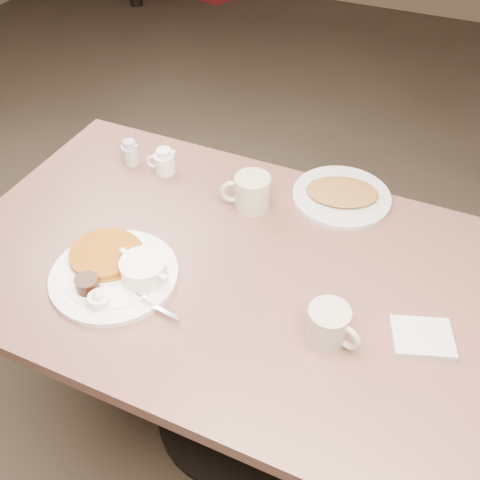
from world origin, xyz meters
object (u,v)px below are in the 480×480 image
at_px(coffee_mug_far, 251,192).
at_px(creamer_left, 164,162).
at_px(creamer_right, 130,153).
at_px(main_plate, 118,270).
at_px(coffee_mug_near, 329,325).
at_px(hash_plate, 342,195).
at_px(diner_table, 237,307).

distance_m(coffee_mug_far, creamer_left, 0.31).
distance_m(creamer_left, creamer_right, 0.12).
height_order(main_plate, coffee_mug_near, coffee_mug_near).
xyz_separation_m(creamer_right, hash_plate, (0.66, 0.10, -0.02)).
bearing_deg(creamer_right, diner_table, -29.26).
bearing_deg(coffee_mug_far, coffee_mug_near, -46.24).
relative_size(main_plate, creamer_left, 4.52).
bearing_deg(creamer_right, main_plate, -61.36).
bearing_deg(main_plate, coffee_mug_near, 3.42).
xyz_separation_m(diner_table, creamer_right, (-0.49, 0.27, 0.21)).
bearing_deg(creamer_left, coffee_mug_far, -8.34).
height_order(diner_table, coffee_mug_near, coffee_mug_near).
height_order(diner_table, hash_plate, hash_plate).
distance_m(main_plate, coffee_mug_far, 0.44).
height_order(creamer_left, hash_plate, creamer_left).
distance_m(main_plate, hash_plate, 0.68).
xyz_separation_m(diner_table, coffee_mug_far, (-0.06, 0.23, 0.22)).
bearing_deg(coffee_mug_near, creamer_left, 148.26).
bearing_deg(hash_plate, main_plate, -128.75).
relative_size(diner_table, coffee_mug_far, 9.58).
bearing_deg(creamer_right, coffee_mug_near, -27.41).
bearing_deg(hash_plate, coffee_mug_near, -77.33).
xyz_separation_m(main_plate, creamer_left, (-0.12, 0.43, 0.01)).
bearing_deg(creamer_left, main_plate, -75.12).
bearing_deg(creamer_right, coffee_mug_far, -5.68).
relative_size(diner_table, coffee_mug_near, 10.38).
distance_m(diner_table, coffee_mug_near, 0.38).
distance_m(coffee_mug_near, hash_plate, 0.51).
relative_size(coffee_mug_near, coffee_mug_far, 0.92).
bearing_deg(diner_table, main_plate, -148.29).
distance_m(main_plate, creamer_left, 0.45).
bearing_deg(coffee_mug_near, main_plate, -176.58).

